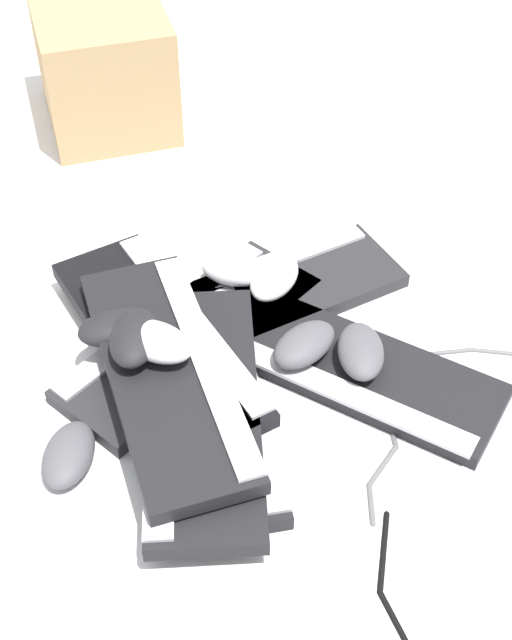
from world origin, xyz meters
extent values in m
plane|color=white|center=(0.00, 0.00, 0.00)|extent=(3.20, 3.20, 0.00)
cube|color=#232326|center=(0.09, 0.02, 0.01)|extent=(0.31, 0.46, 0.02)
cube|color=#B2B5BA|center=(0.14, 0.00, 0.03)|extent=(0.20, 0.40, 0.01)
cube|color=black|center=(0.02, 0.13, 0.01)|extent=(0.35, 0.46, 0.02)
cube|color=#B2B5BA|center=(-0.02, 0.10, 0.03)|extent=(0.24, 0.38, 0.01)
cube|color=black|center=(-0.15, 0.00, 0.01)|extent=(0.46, 0.24, 0.02)
cube|color=#B2B5BA|center=(-0.14, 0.06, 0.03)|extent=(0.42, 0.12, 0.01)
cube|color=#232326|center=(0.01, -0.10, 0.01)|extent=(0.41, 0.42, 0.02)
cube|color=silver|center=(0.05, -0.14, 0.03)|extent=(0.31, 0.33, 0.01)
cube|color=black|center=(0.12, 0.06, 0.04)|extent=(0.43, 0.40, 0.02)
cube|color=silver|center=(0.09, 0.02, 0.06)|extent=(0.34, 0.30, 0.01)
cube|color=black|center=(0.01, 0.16, 0.04)|extent=(0.30, 0.46, 0.02)
cube|color=silver|center=(0.07, 0.19, 0.06)|extent=(0.19, 0.40, 0.01)
cube|color=black|center=(0.07, 0.15, 0.07)|extent=(0.38, 0.44, 0.02)
cube|color=silver|center=(0.03, 0.11, 0.09)|extent=(0.28, 0.36, 0.01)
ellipsoid|color=#4C4C51|center=(-0.08, 0.01, 0.05)|extent=(0.11, 0.13, 0.04)
ellipsoid|color=silver|center=(0.00, -0.11, 0.05)|extent=(0.08, 0.12, 0.04)
ellipsoid|color=#4C4C51|center=(0.16, 0.28, 0.02)|extent=(0.08, 0.12, 0.04)
ellipsoid|color=#B7B7BC|center=(0.06, -0.11, 0.05)|extent=(0.12, 0.08, 0.04)
ellipsoid|color=black|center=(0.12, 0.13, 0.11)|extent=(0.09, 0.12, 0.04)
ellipsoid|color=#B7B7BC|center=(0.10, 0.13, 0.11)|extent=(0.12, 0.08, 0.04)
ellipsoid|color=black|center=(0.17, 0.09, 0.08)|extent=(0.13, 0.12, 0.04)
ellipsoid|color=#4C4C51|center=(-0.16, 0.00, 0.05)|extent=(0.10, 0.13, 0.04)
cylinder|color=black|center=(-0.26, 0.28, 0.00)|extent=(0.02, 0.11, 0.01)
cylinder|color=black|center=(-0.30, 0.37, 0.00)|extent=(0.07, 0.09, 0.01)
sphere|color=black|center=(-0.26, 0.22, 0.00)|extent=(0.01, 0.01, 0.01)
sphere|color=black|center=(-0.27, 0.33, 0.00)|extent=(0.01, 0.01, 0.01)
cylinder|color=#59595B|center=(-0.23, 0.21, 0.00)|extent=(0.03, 0.06, 0.01)
cylinder|color=#59595B|center=(-0.23, 0.15, 0.00)|extent=(0.03, 0.07, 0.01)
cylinder|color=#59595B|center=(-0.23, 0.09, 0.00)|extent=(0.03, 0.06, 0.01)
cylinder|color=#59595B|center=(-0.21, 0.04, 0.00)|extent=(0.04, 0.05, 0.01)
cylinder|color=#59595B|center=(-0.21, -0.02, 0.00)|extent=(0.05, 0.08, 0.01)
cylinder|color=#59595B|center=(-0.28, -0.08, 0.00)|extent=(0.08, 0.05, 0.01)
cylinder|color=#59595B|center=(-0.35, -0.11, 0.00)|extent=(0.06, 0.02, 0.01)
sphere|color=#59595B|center=(-0.24, 0.24, 0.00)|extent=(0.01, 0.01, 0.01)
sphere|color=#59595B|center=(-0.22, 0.19, 0.00)|extent=(0.01, 0.01, 0.01)
sphere|color=#59595B|center=(-0.24, 0.11, 0.00)|extent=(0.01, 0.01, 0.01)
sphere|color=#59595B|center=(-0.22, 0.06, 0.00)|extent=(0.01, 0.01, 0.01)
sphere|color=#59595B|center=(-0.19, 0.01, 0.00)|extent=(0.01, 0.01, 0.01)
sphere|color=#59595B|center=(-0.24, -0.06, 0.00)|extent=(0.01, 0.01, 0.01)
sphere|color=#59595B|center=(-0.32, -0.10, 0.00)|extent=(0.01, 0.01, 0.01)
cube|color=tan|center=(0.47, -0.52, 0.12)|extent=(0.36, 0.37, 0.23)
camera|label=1|loc=(-0.29, 0.87, 0.97)|focal=50.00mm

